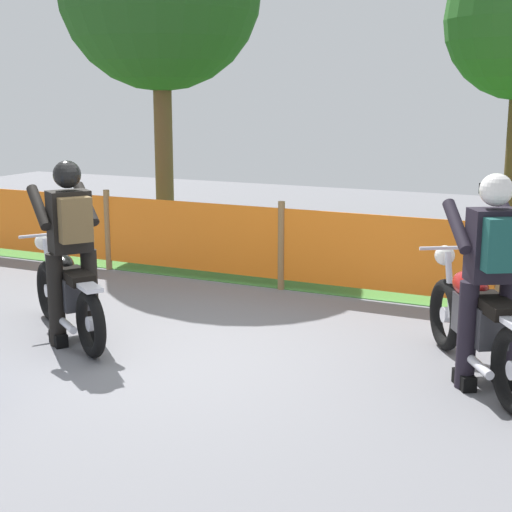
# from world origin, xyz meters

# --- Properties ---
(ground) EXTENTS (24.00, 24.00, 0.02)m
(ground) POSITION_xyz_m (0.00, 0.00, -0.01)
(ground) COLOR slate
(grass_verge) EXTENTS (24.00, 5.36, 0.01)m
(grass_verge) POSITION_xyz_m (0.00, 5.08, 0.01)
(grass_verge) COLOR #427A33
(grass_verge) RESTS_ON ground
(barrier_fence) EXTENTS (9.95, 0.08, 1.05)m
(barrier_fence) POSITION_xyz_m (0.00, 2.40, 0.54)
(barrier_fence) COLOR olive
(barrier_fence) RESTS_ON ground
(motorcycle_lead) EXTENTS (1.16, 1.82, 0.97)m
(motorcycle_lead) POSITION_xyz_m (2.55, 0.48, 0.47)
(motorcycle_lead) COLOR black
(motorcycle_lead) RESTS_ON ground
(motorcycle_trailing) EXTENTS (1.65, 1.17, 0.91)m
(motorcycle_trailing) POSITION_xyz_m (-1.13, -0.09, 0.44)
(motorcycle_trailing) COLOR black
(motorcycle_trailing) RESTS_ON ground
(rider_lead) EXTENTS (0.71, 0.79, 1.69)m
(rider_lead) POSITION_xyz_m (2.66, 0.29, 0.95)
(rider_lead) COLOR black
(rider_lead) RESTS_ON ground
(rider_trailing) EXTENTS (0.79, 0.72, 1.69)m
(rider_trailing) POSITION_xyz_m (-0.96, -0.20, 0.95)
(rider_trailing) COLOR black
(rider_trailing) RESTS_ON ground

